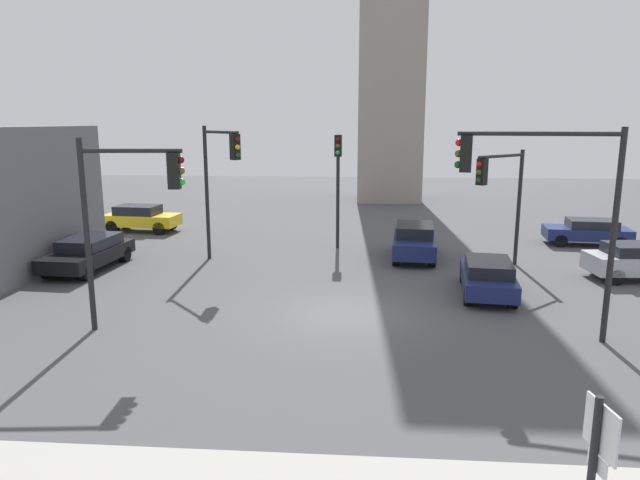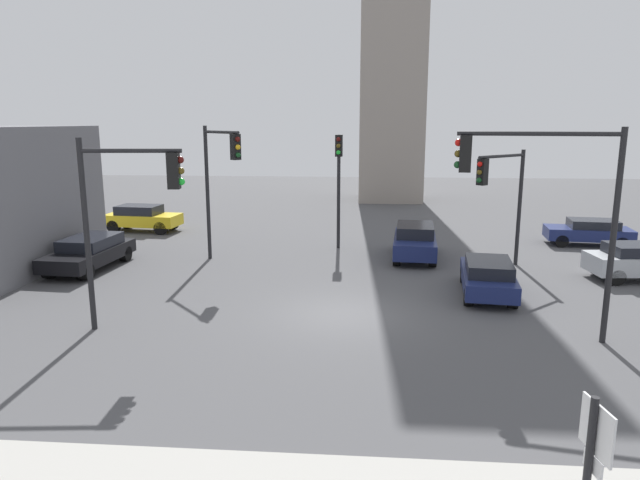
{
  "view_description": "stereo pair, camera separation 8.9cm",
  "coord_description": "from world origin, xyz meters",
  "px_view_note": "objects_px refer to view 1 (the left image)",
  "views": [
    {
      "loc": [
        0.58,
        -17.03,
        5.92
      ],
      "look_at": [
        -0.86,
        2.06,
        1.93
      ],
      "focal_mm": 31.92,
      "sensor_mm": 36.0,
      "label": 1
    },
    {
      "loc": [
        0.66,
        -17.02,
        5.92
      ],
      "look_at": [
        -0.86,
        2.06,
        1.93
      ],
      "focal_mm": 31.92,
      "sensor_mm": 36.0,
      "label": 2
    }
  ],
  "objects_px": {
    "car_1": "(141,218)",
    "traffic_light_4": "(543,187)",
    "car_4": "(488,276)",
    "car_0": "(414,241)",
    "car_2": "(640,261)",
    "traffic_light_3": "(129,199)",
    "car_5": "(89,252)",
    "traffic_light_1": "(219,168)",
    "car_3": "(588,231)",
    "traffic_light_2": "(501,186)",
    "direction_sign": "(594,470)",
    "traffic_light_0": "(338,170)"
  },
  "relations": [
    {
      "from": "car_1",
      "to": "traffic_light_4",
      "type": "bearing_deg",
      "value": -34.71
    },
    {
      "from": "car_1",
      "to": "car_4",
      "type": "height_order",
      "value": "car_1"
    },
    {
      "from": "car_0",
      "to": "car_2",
      "type": "relative_size",
      "value": 1.08
    },
    {
      "from": "traffic_light_3",
      "to": "car_1",
      "type": "height_order",
      "value": "traffic_light_3"
    },
    {
      "from": "traffic_light_3",
      "to": "car_5",
      "type": "xyz_separation_m",
      "value": [
        -4.62,
        6.54,
        -3.11
      ]
    },
    {
      "from": "traffic_light_3",
      "to": "traffic_light_1",
      "type": "bearing_deg",
      "value": 79.51
    },
    {
      "from": "car_4",
      "to": "car_3",
      "type": "bearing_deg",
      "value": -30.52
    },
    {
      "from": "traffic_light_3",
      "to": "car_2",
      "type": "relative_size",
      "value": 1.36
    },
    {
      "from": "traffic_light_3",
      "to": "car_4",
      "type": "distance_m",
      "value": 12.06
    },
    {
      "from": "car_3",
      "to": "traffic_light_4",
      "type": "bearing_deg",
      "value": 70.05
    },
    {
      "from": "car_0",
      "to": "traffic_light_3",
      "type": "bearing_deg",
      "value": -38.08
    },
    {
      "from": "car_2",
      "to": "car_5",
      "type": "xyz_separation_m",
      "value": [
        -21.7,
        -0.07,
        -0.03
      ]
    },
    {
      "from": "traffic_light_1",
      "to": "car_2",
      "type": "bearing_deg",
      "value": 44.45
    },
    {
      "from": "traffic_light_2",
      "to": "traffic_light_1",
      "type": "bearing_deg",
      "value": -44.93
    },
    {
      "from": "traffic_light_4",
      "to": "car_5",
      "type": "relative_size",
      "value": 1.25
    },
    {
      "from": "traffic_light_4",
      "to": "direction_sign",
      "type": "bearing_deg",
      "value": 88.22
    },
    {
      "from": "traffic_light_0",
      "to": "car_3",
      "type": "relative_size",
      "value": 1.31
    },
    {
      "from": "traffic_light_4",
      "to": "car_3",
      "type": "distance_m",
      "value": 14.44
    },
    {
      "from": "car_0",
      "to": "car_2",
      "type": "bearing_deg",
      "value": 75.21
    },
    {
      "from": "traffic_light_0",
      "to": "traffic_light_2",
      "type": "xyz_separation_m",
      "value": [
        6.62,
        -3.65,
        -0.27
      ]
    },
    {
      "from": "traffic_light_3",
      "to": "car_3",
      "type": "bearing_deg",
      "value": 30.36
    },
    {
      "from": "car_2",
      "to": "car_0",
      "type": "bearing_deg",
      "value": 155.01
    },
    {
      "from": "car_0",
      "to": "car_3",
      "type": "relative_size",
      "value": 1.07
    },
    {
      "from": "traffic_light_1",
      "to": "car_3",
      "type": "relative_size",
      "value": 1.41
    },
    {
      "from": "traffic_light_4",
      "to": "car_3",
      "type": "xyz_separation_m",
      "value": [
        6.2,
        12.56,
        -3.52
      ]
    },
    {
      "from": "traffic_light_1",
      "to": "car_5",
      "type": "xyz_separation_m",
      "value": [
        -5.23,
        -1.26,
        -3.35
      ]
    },
    {
      "from": "traffic_light_3",
      "to": "car_0",
      "type": "bearing_deg",
      "value": 41.29
    },
    {
      "from": "traffic_light_1",
      "to": "car_1",
      "type": "relative_size",
      "value": 1.39
    },
    {
      "from": "traffic_light_4",
      "to": "car_1",
      "type": "height_order",
      "value": "traffic_light_4"
    },
    {
      "from": "traffic_light_1",
      "to": "car_1",
      "type": "height_order",
      "value": "traffic_light_1"
    },
    {
      "from": "traffic_light_4",
      "to": "car_3",
      "type": "height_order",
      "value": "traffic_light_4"
    },
    {
      "from": "traffic_light_1",
      "to": "car_0",
      "type": "xyz_separation_m",
      "value": [
        8.19,
        1.74,
        -3.29
      ]
    },
    {
      "from": "traffic_light_2",
      "to": "car_2",
      "type": "distance_m",
      "value": 5.9
    },
    {
      "from": "car_3",
      "to": "car_5",
      "type": "relative_size",
      "value": 0.88
    },
    {
      "from": "traffic_light_0",
      "to": "traffic_light_4",
      "type": "height_order",
      "value": "traffic_light_4"
    },
    {
      "from": "car_0",
      "to": "traffic_light_4",
      "type": "bearing_deg",
      "value": 19.8
    },
    {
      "from": "car_0",
      "to": "car_2",
      "type": "xyz_separation_m",
      "value": [
        8.28,
        -2.92,
        -0.04
      ]
    },
    {
      "from": "traffic_light_2",
      "to": "car_5",
      "type": "distance_m",
      "value": 16.83
    },
    {
      "from": "car_3",
      "to": "traffic_light_2",
      "type": "bearing_deg",
      "value": 49.55
    },
    {
      "from": "car_2",
      "to": "traffic_light_0",
      "type": "bearing_deg",
      "value": 152.62
    },
    {
      "from": "traffic_light_3",
      "to": "direction_sign",
      "type": "bearing_deg",
      "value": -49.06
    },
    {
      "from": "traffic_light_1",
      "to": "traffic_light_4",
      "type": "bearing_deg",
      "value": 13.59
    },
    {
      "from": "traffic_light_4",
      "to": "car_2",
      "type": "distance_m",
      "value": 9.22
    },
    {
      "from": "car_1",
      "to": "traffic_light_2",
      "type": "bearing_deg",
      "value": -16.16
    },
    {
      "from": "traffic_light_0",
      "to": "traffic_light_1",
      "type": "bearing_deg",
      "value": -48.99
    },
    {
      "from": "car_3",
      "to": "car_1",
      "type": "bearing_deg",
      "value": 1.91
    },
    {
      "from": "traffic_light_1",
      "to": "traffic_light_2",
      "type": "xyz_separation_m",
      "value": [
        11.33,
        -0.13,
        -0.62
      ]
    },
    {
      "from": "direction_sign",
      "to": "traffic_light_3",
      "type": "xyz_separation_m",
      "value": [
        -9.38,
        8.76,
        2.09
      ]
    },
    {
      "from": "traffic_light_4",
      "to": "car_4",
      "type": "relative_size",
      "value": 1.36
    },
    {
      "from": "direction_sign",
      "to": "car_5",
      "type": "relative_size",
      "value": 0.55
    }
  ]
}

